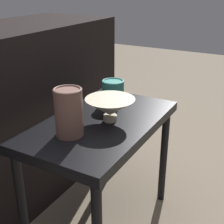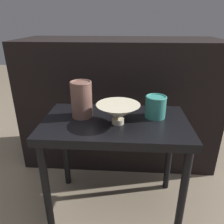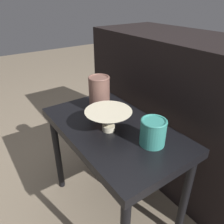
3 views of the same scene
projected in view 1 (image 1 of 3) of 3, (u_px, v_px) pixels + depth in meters
The scene contains 6 objects.
ground_plane at pixel (103, 224), 1.48m from camera, with size 8.00×8.00×0.00m, color #7F705B.
table at pixel (101, 135), 1.30m from camera, with size 0.70×0.41×0.54m.
couch_backdrop at pixel (7, 117), 1.56m from camera, with size 1.33×0.50×0.87m.
bowl at pixel (110, 107), 1.24m from camera, with size 0.20×0.20×0.10m.
vase_textured_left at pixel (69, 112), 1.12m from camera, with size 0.10×0.10×0.18m.
vase_colorful_right at pixel (113, 91), 1.43m from camera, with size 0.10×0.10×0.11m.
Camera 1 is at (-0.99, -0.60, 1.07)m, focal length 50.00 mm.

